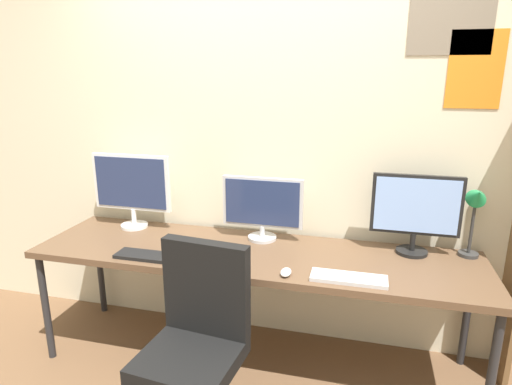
% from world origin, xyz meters
% --- Properties ---
extents(wall_back, '(5.03, 0.11, 2.60)m').
position_xyz_m(wall_back, '(0.00, 1.02, 1.30)').
color(wall_back, beige).
rests_on(wall_back, ground_plane).
extents(desk, '(2.63, 0.68, 0.74)m').
position_xyz_m(desk, '(0.00, 0.60, 0.69)').
color(desk, brown).
rests_on(desk, ground_plane).
extents(office_chair, '(0.52, 0.52, 0.99)m').
position_xyz_m(office_chair, '(-0.12, -0.03, 0.40)').
color(office_chair, '#2D2D33').
rests_on(office_chair, ground_plane).
extents(monitor_left, '(0.55, 0.18, 0.50)m').
position_xyz_m(monitor_left, '(-0.90, 0.81, 1.03)').
color(monitor_left, silver).
rests_on(monitor_left, desk).
extents(monitor_center, '(0.51, 0.18, 0.40)m').
position_xyz_m(monitor_center, '(0.00, 0.81, 0.96)').
color(monitor_center, silver).
rests_on(monitor_center, desk).
extents(monitor_right, '(0.50, 0.18, 0.47)m').
position_xyz_m(monitor_right, '(0.90, 0.81, 1.00)').
color(monitor_right, black).
rests_on(monitor_right, desk).
extents(desk_lamp, '(0.11, 0.15, 0.44)m').
position_xyz_m(desk_lamp, '(1.21, 0.83, 1.04)').
color(desk_lamp, '#333333').
rests_on(desk_lamp, desk).
extents(keyboard_left, '(0.39, 0.13, 0.02)m').
position_xyz_m(keyboard_left, '(-0.56, 0.37, 0.75)').
color(keyboard_left, black).
rests_on(keyboard_left, desk).
extents(keyboard_right, '(0.39, 0.13, 0.02)m').
position_xyz_m(keyboard_right, '(0.56, 0.37, 0.75)').
color(keyboard_right, silver).
rests_on(keyboard_right, desk).
extents(computer_mouse, '(0.06, 0.10, 0.03)m').
position_xyz_m(computer_mouse, '(0.24, 0.35, 0.76)').
color(computer_mouse, silver).
rests_on(computer_mouse, desk).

